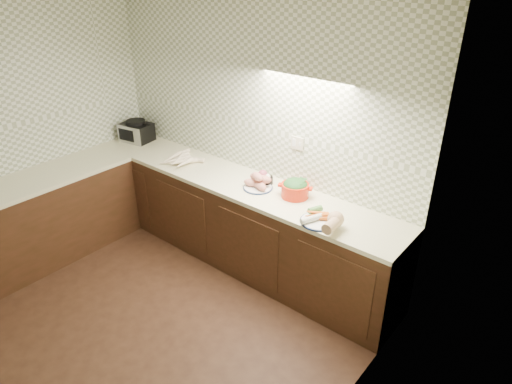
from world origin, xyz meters
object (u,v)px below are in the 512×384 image
Objects in this scene: parsnip_pile at (181,160)px; dutch_oven at (295,188)px; sweet_potato_plate at (258,183)px; toaster_oven at (136,131)px; onion_bowl at (264,178)px; veg_plate at (327,219)px.

dutch_oven is (1.36, 0.14, 0.05)m from parsnip_pile.
parsnip_pile is 1.66× the size of sweet_potato_plate.
sweet_potato_plate is (1.88, -0.06, -0.06)m from toaster_oven.
veg_plate is at bearing -17.40° from onion_bowl.
sweet_potato_plate is at bearing -11.60° from toaster_oven.
onion_bowl is 0.90m from veg_plate.
sweet_potato_plate reaches higher than onion_bowl.
toaster_oven reaches higher than dutch_oven.
onion_bowl is at bearing 152.14° from dutch_oven.
toaster_oven is at bearing 158.12° from dutch_oven.
onion_bowl is at bearing 162.60° from veg_plate.
veg_plate reaches higher than onion_bowl.
dutch_oven is at bearing -9.29° from toaster_oven.
veg_plate is at bearing -10.41° from sweet_potato_plate.
dutch_oven is (0.39, -0.04, 0.04)m from onion_bowl.
parsnip_pile is at bearing -169.88° from onion_bowl.
dutch_oven is at bearing 153.84° from veg_plate.
dutch_oven is (2.25, 0.02, -0.03)m from toaster_oven.
sweet_potato_plate reaches higher than parsnip_pile.
toaster_oven is at bearing 178.26° from sweet_potato_plate.
dutch_oven is (0.36, 0.08, 0.03)m from sweet_potato_plate.
sweet_potato_plate is 1.63× the size of onion_bowl.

